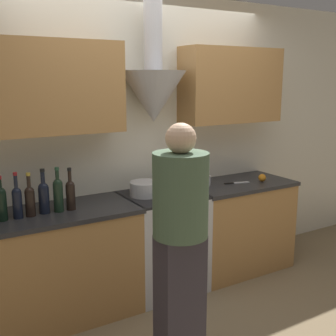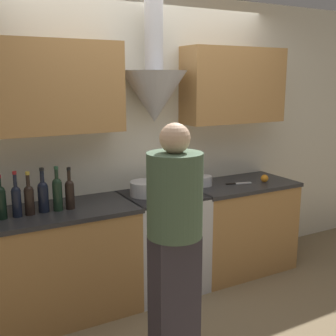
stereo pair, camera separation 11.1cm
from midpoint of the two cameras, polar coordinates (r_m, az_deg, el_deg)
The scene contains 17 objects.
ground_plane at distance 3.73m, azimuth 2.85°, elevation -17.99°, with size 12.00×12.00×0.00m, color #847051.
wall_back at distance 3.78m, azimuth -2.17°, elevation 5.91°, with size 8.40×0.56×2.60m.
counter_left at distance 3.50m, azimuth -13.43°, elevation -12.36°, with size 1.19×0.62×0.88m.
counter_right at distance 4.26m, azimuth 10.23°, elevation -7.71°, with size 1.06×0.62×0.88m.
stove_range at distance 3.81m, azimuth 0.09°, elevation -9.87°, with size 0.66×0.60×0.88m.
wine_bottle_1 at distance 3.21m, azimuth -20.84°, elevation -4.14°, with size 0.08×0.08×0.32m.
wine_bottle_2 at distance 3.22m, azimuth -18.93°, elevation -4.02°, with size 0.07×0.07×0.34m.
wine_bottle_3 at distance 3.23m, azimuth -17.37°, elevation -3.91°, with size 0.07×0.07×0.32m.
wine_bottle_4 at distance 3.27m, azimuth -15.63°, elevation -3.49°, with size 0.08×0.08×0.34m.
wine_bottle_5 at distance 3.28m, azimuth -13.82°, elevation -3.22°, with size 0.07×0.07×0.34m.
wine_bottle_6 at distance 3.30m, azimuth -12.24°, elevation -3.26°, with size 0.07×0.07×0.33m.
stock_pot at distance 3.61m, azimuth -2.22°, elevation -2.79°, with size 0.26×0.26×0.12m.
mixing_bowl at distance 3.77m, azimuth 1.75°, elevation -2.60°, with size 0.22×0.22×0.06m.
orange_fruit at distance 4.19m, azimuth 13.69°, elevation -1.37°, with size 0.07×0.07×0.07m.
saucepan at distance 3.97m, azimuth 5.49°, elevation -1.73°, with size 0.18×0.18×0.09m.
chefs_knife at distance 4.08m, azimuth 10.32°, elevation -2.06°, with size 0.26×0.09×0.01m.
person_foreground_left at distance 2.58m, azimuth 2.14°, elevation -10.12°, with size 0.33×0.33×1.62m.
Camera 2 is at (-1.66, -2.77, 1.86)m, focal length 45.00 mm.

